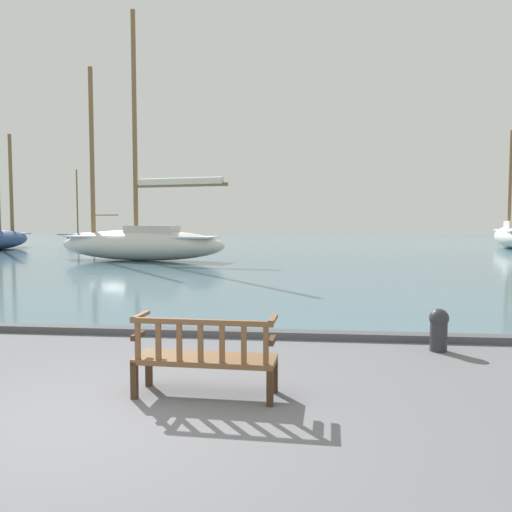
% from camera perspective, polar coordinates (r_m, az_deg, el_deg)
% --- Properties ---
extents(ground_plane, '(160.00, 160.00, 0.00)m').
position_cam_1_polar(ground_plane, '(5.39, -16.83, -17.79)').
color(ground_plane, slate).
extents(harbor_water, '(100.00, 80.00, 0.08)m').
position_cam_1_polar(harbor_water, '(48.68, 3.83, 1.48)').
color(harbor_water, slate).
rests_on(harbor_water, ground).
extents(quay_edge_kerb, '(40.00, 0.30, 0.12)m').
position_cam_1_polar(quay_edge_kerb, '(8.89, -6.99, -8.64)').
color(quay_edge_kerb, '#4C4C50').
rests_on(quay_edge_kerb, ground).
extents(park_bench, '(1.62, 0.59, 0.92)m').
position_cam_1_polar(park_bench, '(5.77, -5.86, -11.26)').
color(park_bench, '#3D2A19').
rests_on(park_bench, ground).
extents(sailboat_centre_channel, '(9.33, 3.83, 12.41)m').
position_cam_1_polar(sailboat_centre_channel, '(25.93, -13.00, 1.80)').
color(sailboat_centre_channel, silver).
rests_on(sailboat_centre_channel, harbor_water).
extents(sailboat_outer_starboard, '(6.94, 2.14, 8.55)m').
position_cam_1_polar(sailboat_outer_starboard, '(47.97, -17.94, 2.10)').
color(sailboat_outer_starboard, navy).
rests_on(sailboat_outer_starboard, harbor_water).
extents(mooring_bollard, '(0.30, 0.30, 0.66)m').
position_cam_1_polar(mooring_bollard, '(8.22, 20.16, -7.68)').
color(mooring_bollard, '#2D2D33').
rests_on(mooring_bollard, ground).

